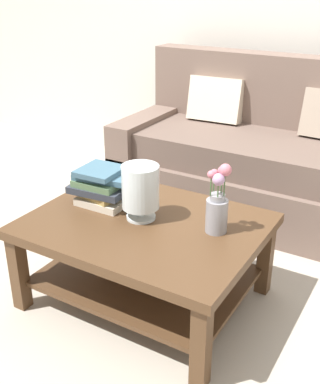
{
  "coord_description": "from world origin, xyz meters",
  "views": [
    {
      "loc": [
        1.13,
        -2.09,
        1.57
      ],
      "look_at": [
        -0.0,
        -0.18,
        0.56
      ],
      "focal_mm": 44.99,
      "sensor_mm": 36.0,
      "label": 1
    }
  ],
  "objects_px": {
    "book_stack_main": "(102,186)",
    "flower_pitcher": "(217,205)",
    "coffee_table": "(145,243)",
    "couch": "(263,161)",
    "glass_hurricane_vase": "(141,189)"
  },
  "relations": [
    {
      "from": "glass_hurricane_vase",
      "to": "flower_pitcher",
      "type": "bearing_deg",
      "value": 10.13
    },
    {
      "from": "couch",
      "to": "flower_pitcher",
      "type": "relative_size",
      "value": 5.78
    },
    {
      "from": "book_stack_main",
      "to": "flower_pitcher",
      "type": "distance_m",
      "value": 0.65
    },
    {
      "from": "couch",
      "to": "book_stack_main",
      "type": "bearing_deg",
      "value": -109.03
    },
    {
      "from": "coffee_table",
      "to": "glass_hurricane_vase",
      "type": "height_order",
      "value": "glass_hurricane_vase"
    },
    {
      "from": "couch",
      "to": "coffee_table",
      "type": "bearing_deg",
      "value": -95.83
    },
    {
      "from": "coffee_table",
      "to": "glass_hurricane_vase",
      "type": "relative_size",
      "value": 4.04
    },
    {
      "from": "couch",
      "to": "glass_hurricane_vase",
      "type": "bearing_deg",
      "value": -97.47
    },
    {
      "from": "couch",
      "to": "glass_hurricane_vase",
      "type": "distance_m",
      "value": 1.36
    },
    {
      "from": "coffee_table",
      "to": "book_stack_main",
      "type": "height_order",
      "value": "book_stack_main"
    },
    {
      "from": "book_stack_main",
      "to": "glass_hurricane_vase",
      "type": "distance_m",
      "value": 0.28
    },
    {
      "from": "glass_hurricane_vase",
      "to": "flower_pitcher",
      "type": "xyz_separation_m",
      "value": [
        0.38,
        0.07,
        -0.02
      ]
    },
    {
      "from": "couch",
      "to": "flower_pitcher",
      "type": "bearing_deg",
      "value": -80.67
    },
    {
      "from": "couch",
      "to": "glass_hurricane_vase",
      "type": "height_order",
      "value": "couch"
    },
    {
      "from": "flower_pitcher",
      "to": "couch",
      "type": "bearing_deg",
      "value": 99.33
    }
  ]
}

